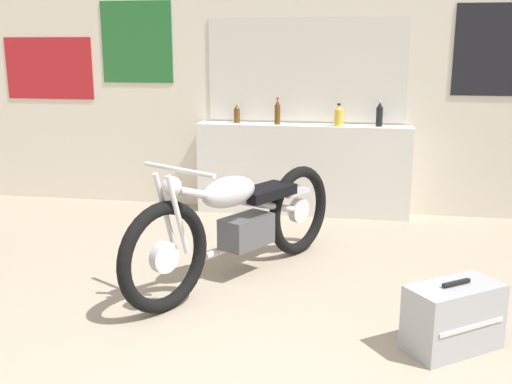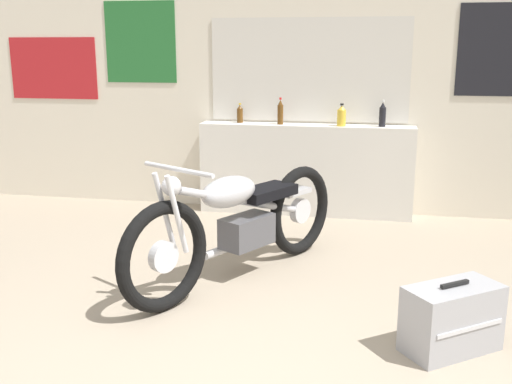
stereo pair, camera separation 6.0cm
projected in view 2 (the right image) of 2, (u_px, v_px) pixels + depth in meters
wall_back at (309, 76)px, 6.11m from camera, size 10.00×0.07×2.80m
sill_counter at (305, 170)px, 6.17m from camera, size 2.18×0.28×0.93m
bottle_leftmost at (240, 114)px, 6.20m from camera, size 0.06×0.06×0.20m
bottle_left_center at (280, 112)px, 6.06m from camera, size 0.06×0.06×0.27m
bottle_center at (341, 116)px, 5.93m from camera, size 0.09×0.09×0.22m
bottle_right_center at (383, 115)px, 5.89m from camera, size 0.07×0.07×0.26m
motorcycle_silver at (240, 221)px, 4.41m from camera, size 1.19×1.98×0.94m
hard_case_silver at (452, 318)px, 3.40m from camera, size 0.61×0.55×0.42m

